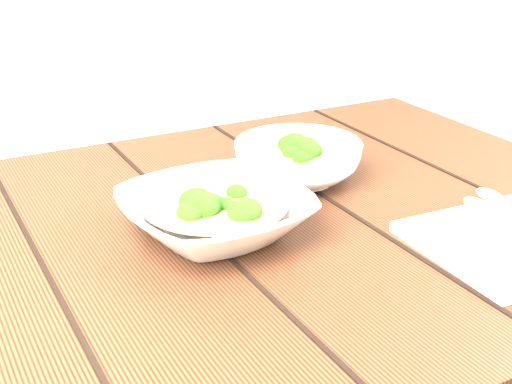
{
  "coord_description": "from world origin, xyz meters",
  "views": [
    {
      "loc": [
        -0.34,
        -0.75,
        1.15
      ],
      "look_at": [
        0.05,
        -0.02,
        0.8
      ],
      "focal_mm": 50.0,
      "sensor_mm": 36.0,
      "label": 1
    }
  ],
  "objects_px": {
    "table": "(219,309)",
    "soup_bowl_front": "(216,213)",
    "trivet": "(180,206)",
    "soup_bowl_back": "(298,159)"
  },
  "relations": [
    {
      "from": "table",
      "to": "soup_bowl_front",
      "type": "bearing_deg",
      "value": -119.94
    },
    {
      "from": "soup_bowl_back",
      "to": "soup_bowl_front",
      "type": "bearing_deg",
      "value": -149.21
    },
    {
      "from": "soup_bowl_front",
      "to": "soup_bowl_back",
      "type": "bearing_deg",
      "value": 30.79
    },
    {
      "from": "table",
      "to": "soup_bowl_front",
      "type": "height_order",
      "value": "soup_bowl_front"
    },
    {
      "from": "soup_bowl_front",
      "to": "soup_bowl_back",
      "type": "relative_size",
      "value": 0.99
    },
    {
      "from": "trivet",
      "to": "soup_bowl_front",
      "type": "bearing_deg",
      "value": -77.74
    },
    {
      "from": "soup_bowl_front",
      "to": "trivet",
      "type": "distance_m",
      "value": 0.08
    },
    {
      "from": "table",
      "to": "soup_bowl_back",
      "type": "bearing_deg",
      "value": 28.48
    },
    {
      "from": "soup_bowl_front",
      "to": "trivet",
      "type": "bearing_deg",
      "value": 102.26
    },
    {
      "from": "trivet",
      "to": "soup_bowl_back",
      "type": "bearing_deg",
      "value": 9.42
    }
  ]
}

